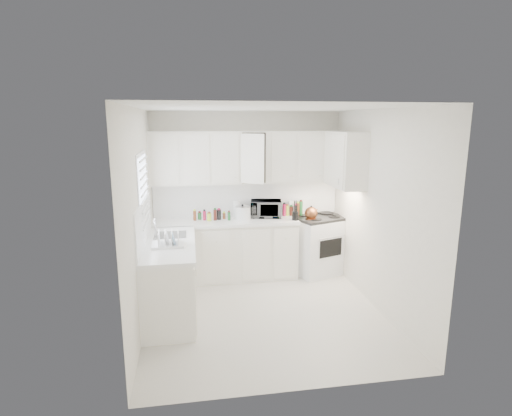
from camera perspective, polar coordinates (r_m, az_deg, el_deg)
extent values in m
plane|color=silver|center=(5.48, 1.22, -14.44)|extent=(3.20, 3.20, 0.00)
plane|color=white|center=(4.91, 1.36, 13.87)|extent=(3.20, 3.20, 0.00)
plane|color=white|center=(6.58, -1.26, 2.04)|extent=(3.00, 0.00, 3.00)
plane|color=white|center=(3.53, 6.06, -6.91)|extent=(3.00, 0.00, 3.00)
plane|color=white|center=(4.99, -15.91, -1.67)|extent=(0.00, 3.20, 3.20)
plane|color=white|center=(5.51, 16.82, -0.47)|extent=(0.00, 3.20, 3.20)
cube|color=white|center=(6.32, -4.36, -1.90)|extent=(2.24, 0.64, 0.05)
cube|color=white|center=(5.25, -12.07, -5.03)|extent=(0.64, 1.62, 0.05)
cube|color=white|center=(6.59, -1.25, 1.38)|extent=(2.98, 0.02, 0.55)
cube|color=white|center=(5.20, -15.52, -1.96)|extent=(0.02, 1.60, 0.55)
imported|color=gray|center=(6.46, 1.40, 0.17)|extent=(0.52, 0.35, 0.33)
cylinder|color=white|center=(6.44, -2.74, -0.15)|extent=(0.12, 0.12, 0.27)
cylinder|color=brown|center=(6.40, -8.58, -0.99)|extent=(0.06, 0.06, 0.13)
cylinder|color=#22672C|center=(6.32, -7.89, -1.14)|extent=(0.06, 0.06, 0.13)
cylinder|color=#C81A4C|center=(6.40, -7.24, -0.94)|extent=(0.06, 0.06, 0.13)
cylinder|color=#CDF138|center=(6.32, -6.53, -1.10)|extent=(0.06, 0.06, 0.13)
cylinder|color=#521E17|center=(6.41, -5.90, -0.89)|extent=(0.06, 0.06, 0.13)
cylinder|color=black|center=(6.33, -5.17, -1.05)|extent=(0.06, 0.06, 0.13)
cylinder|color=brown|center=(6.42, -4.56, -0.85)|extent=(0.06, 0.06, 0.13)
cylinder|color=#22672C|center=(6.34, -3.82, -1.00)|extent=(0.06, 0.06, 0.13)
cylinder|color=#C81A4C|center=(6.60, 3.91, -0.21)|extent=(0.06, 0.06, 0.19)
cylinder|color=#CDF138|center=(6.56, 4.50, -0.31)|extent=(0.06, 0.06, 0.19)
cylinder|color=#521E17|center=(6.63, 4.83, -0.18)|extent=(0.06, 0.06, 0.19)
cylinder|color=black|center=(6.58, 5.43, -0.27)|extent=(0.06, 0.06, 0.19)
cylinder|color=brown|center=(6.66, 5.75, -0.15)|extent=(0.06, 0.06, 0.19)
cylinder|color=#22672C|center=(6.61, 6.35, -0.24)|extent=(0.06, 0.06, 0.19)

